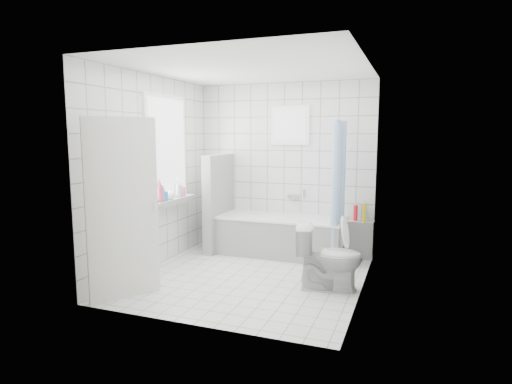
% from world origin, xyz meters
% --- Properties ---
extents(ground, '(3.00, 3.00, 0.00)m').
position_xyz_m(ground, '(0.00, 0.00, 0.00)').
color(ground, white).
rests_on(ground, ground).
extents(ceiling, '(3.00, 3.00, 0.00)m').
position_xyz_m(ceiling, '(0.00, 0.00, 2.60)').
color(ceiling, white).
rests_on(ceiling, ground).
extents(wall_back, '(2.80, 0.02, 2.60)m').
position_xyz_m(wall_back, '(0.00, 1.50, 1.30)').
color(wall_back, white).
rests_on(wall_back, ground).
extents(wall_front, '(2.80, 0.02, 2.60)m').
position_xyz_m(wall_front, '(0.00, -1.50, 1.30)').
color(wall_front, white).
rests_on(wall_front, ground).
extents(wall_left, '(0.02, 3.00, 2.60)m').
position_xyz_m(wall_left, '(-1.40, 0.00, 1.30)').
color(wall_left, white).
rests_on(wall_left, ground).
extents(wall_right, '(0.02, 3.00, 2.60)m').
position_xyz_m(wall_right, '(1.40, 0.00, 1.30)').
color(wall_right, white).
rests_on(wall_right, ground).
extents(window_left, '(0.01, 0.90, 1.40)m').
position_xyz_m(window_left, '(-1.35, 0.30, 1.60)').
color(window_left, white).
rests_on(window_left, wall_left).
extents(window_back, '(0.50, 0.01, 0.50)m').
position_xyz_m(window_back, '(0.10, 1.46, 1.95)').
color(window_back, white).
rests_on(window_back, wall_back).
extents(window_sill, '(0.18, 1.02, 0.08)m').
position_xyz_m(window_sill, '(-1.31, 0.30, 0.86)').
color(window_sill, white).
rests_on(window_sill, wall_left).
extents(door, '(0.46, 0.70, 2.00)m').
position_xyz_m(door, '(-1.04, -1.14, 1.00)').
color(door, silver).
rests_on(door, ground).
extents(bathtub, '(1.88, 0.77, 0.58)m').
position_xyz_m(bathtub, '(0.07, 1.12, 0.29)').
color(bathtub, white).
rests_on(bathtub, ground).
extents(partition_wall, '(0.15, 0.85, 1.50)m').
position_xyz_m(partition_wall, '(-0.94, 1.07, 0.75)').
color(partition_wall, white).
rests_on(partition_wall, ground).
extents(tiled_ledge, '(0.40, 0.24, 0.55)m').
position_xyz_m(tiled_ledge, '(1.21, 1.38, 0.28)').
color(tiled_ledge, white).
rests_on(tiled_ledge, ground).
extents(toilet, '(0.83, 0.57, 0.77)m').
position_xyz_m(toilet, '(1.03, -0.09, 0.39)').
color(toilet, silver).
rests_on(toilet, ground).
extents(curtain_rod, '(0.02, 0.80, 0.02)m').
position_xyz_m(curtain_rod, '(0.95, 1.10, 2.00)').
color(curtain_rod, silver).
rests_on(curtain_rod, wall_back).
extents(shower_curtain, '(0.14, 0.48, 1.78)m').
position_xyz_m(shower_curtain, '(0.95, 0.97, 1.10)').
color(shower_curtain, '#4482C9').
rests_on(shower_curtain, curtain_rod).
extents(tub_faucet, '(0.18, 0.06, 0.06)m').
position_xyz_m(tub_faucet, '(0.17, 1.46, 0.85)').
color(tub_faucet, silver).
rests_on(tub_faucet, wall_back).
extents(sill_bottles, '(0.17, 0.75, 0.32)m').
position_xyz_m(sill_bottles, '(-1.30, 0.22, 1.02)').
color(sill_bottles, '#2E8AD3').
rests_on(sill_bottles, window_sill).
extents(ledge_bottles, '(0.19, 0.14, 0.27)m').
position_xyz_m(ledge_bottles, '(1.22, 1.36, 0.67)').
color(ledge_bottles, red).
rests_on(ledge_bottles, tiled_ledge).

